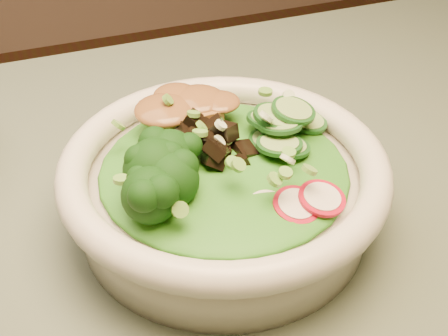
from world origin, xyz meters
name	(u,v)px	position (x,y,z in m)	size (l,w,h in m)	color
dining_table	(307,296)	(0.00, 0.00, 0.64)	(1.20, 0.80, 0.75)	black
salad_bowl	(224,187)	(-0.08, 0.02, 0.79)	(0.28, 0.28, 0.08)	silver
lettuce_bed	(224,167)	(-0.08, 0.02, 0.81)	(0.21, 0.21, 0.03)	#1E6A16
broccoli_florets	(159,182)	(-0.15, 0.00, 0.83)	(0.08, 0.07, 0.05)	black
radish_slices	(282,204)	(-0.06, -0.05, 0.82)	(0.11, 0.04, 0.02)	#A60C23
cucumber_slices	(286,128)	(-0.02, 0.04, 0.83)	(0.07, 0.07, 0.04)	#83AA5E
mushroom_heap	(215,146)	(-0.09, 0.03, 0.83)	(0.07, 0.07, 0.04)	black
tofu_cubes	(181,120)	(-0.10, 0.08, 0.83)	(0.09, 0.06, 0.04)	brown
peanut_sauce	(180,107)	(-0.10, 0.08, 0.84)	(0.07, 0.06, 0.02)	brown
scallion_garnish	(224,143)	(-0.08, 0.02, 0.84)	(0.20, 0.20, 0.03)	#629F38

